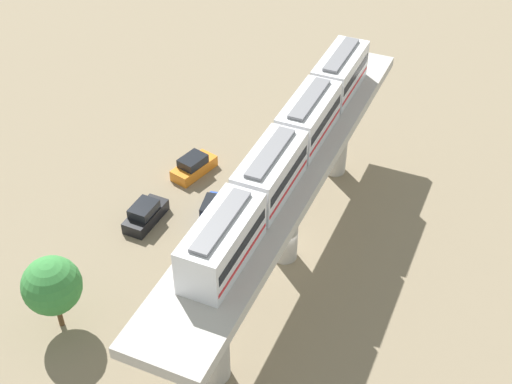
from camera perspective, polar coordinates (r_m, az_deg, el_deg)
The scene contains 7 objects.
ground_plane at distance 52.54m, azimuth 2.33°, elevation -5.25°, with size 120.00×120.00×0.00m, color #84755B.
viaduct at distance 48.21m, azimuth 2.53°, elevation 0.34°, with size 5.20×35.80×8.46m.
train at distance 46.44m, azimuth 2.83°, elevation 3.94°, with size 2.64×27.45×3.24m.
parked_car_blue at distance 55.26m, azimuth -3.45°, elevation -1.60°, with size 2.58×4.47×1.76m.
parked_car_black at distance 55.59m, azimuth -9.06°, elevation -1.82°, with size 1.91×4.25×1.76m.
parked_car_orange at distance 60.07m, azimuth -5.12°, elevation 2.11°, with size 2.77×4.51×1.76m.
tree_near_viaduct at distance 47.04m, azimuth -16.38°, elevation -7.38°, with size 3.92×3.92×5.75m.
Camera 1 is at (-13.18, 35.31, 36.61)m, focal length 48.81 mm.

